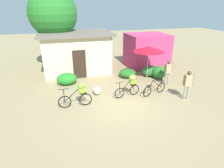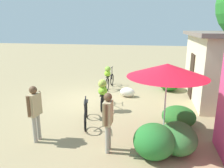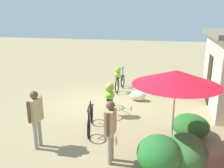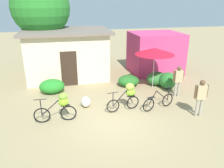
# 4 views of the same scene
# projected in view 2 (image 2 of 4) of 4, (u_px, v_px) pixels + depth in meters

# --- Properties ---
(ground_plane) EXTENTS (60.00, 60.00, 0.00)m
(ground_plane) POSITION_uv_depth(u_px,v_px,m) (88.00, 101.00, 9.63)
(ground_plane) COLOR #99875F
(hedge_bush_front_left) EXTENTS (1.31, 1.07, 0.74)m
(hedge_bush_front_left) POSITION_uv_depth(u_px,v_px,m) (169.00, 83.00, 11.19)
(hedge_bush_front_left) COLOR #258327
(hedge_bush_front_left) RESTS_ON ground
(hedge_bush_front_right) EXTENTS (1.21, 1.10, 0.63)m
(hedge_bush_front_right) POSITION_uv_depth(u_px,v_px,m) (179.00, 116.00, 7.16)
(hedge_bush_front_right) COLOR #256624
(hedge_bush_front_right) RESTS_ON ground
(hedge_bush_mid) EXTENTS (1.19, 0.99, 0.78)m
(hedge_bush_mid) POSITION_uv_depth(u_px,v_px,m) (178.00, 138.00, 5.61)
(hedge_bush_mid) COLOR #2C6C2F
(hedge_bush_mid) RESTS_ON ground
(hedge_bush_by_door) EXTENTS (0.97, 1.03, 0.90)m
(hedge_bush_by_door) POSITION_uv_depth(u_px,v_px,m) (154.00, 141.00, 5.34)
(hedge_bush_by_door) COLOR #25732C
(hedge_bush_by_door) RESTS_ON ground
(market_umbrella) EXTENTS (2.12, 2.12, 2.26)m
(market_umbrella) POSITION_uv_depth(u_px,v_px,m) (167.00, 70.00, 5.62)
(market_umbrella) COLOR beige
(market_umbrella) RESTS_ON ground
(bicycle_leftmost) EXTENTS (1.70, 0.38, 1.23)m
(bicycle_leftmost) POSITION_uv_depth(u_px,v_px,m) (108.00, 76.00, 11.29)
(bicycle_leftmost) COLOR black
(bicycle_leftmost) RESTS_ON ground
(bicycle_near_pile) EXTENTS (1.56, 0.45, 1.25)m
(bicycle_near_pile) POSITION_uv_depth(u_px,v_px,m) (103.00, 91.00, 8.42)
(bicycle_near_pile) COLOR black
(bicycle_near_pile) RESTS_ON ground
(bicycle_center_loaded) EXTENTS (1.65, 0.51, 0.97)m
(bicycle_center_loaded) POSITION_uv_depth(u_px,v_px,m) (86.00, 114.00, 7.28)
(bicycle_center_loaded) COLOR black
(bicycle_center_loaded) RESTS_ON ground
(produce_sack) EXTENTS (0.50, 0.73, 0.44)m
(produce_sack) POSITION_uv_depth(u_px,v_px,m) (127.00, 92.00, 10.12)
(produce_sack) COLOR silver
(produce_sack) RESTS_ON ground
(person_vendor) EXTENTS (0.58, 0.24, 1.63)m
(person_vendor) POSITION_uv_depth(u_px,v_px,m) (35.00, 108.00, 6.00)
(person_vendor) COLOR gray
(person_vendor) RESTS_ON ground
(person_bystander) EXTENTS (0.58, 0.21, 1.60)m
(person_bystander) POSITION_uv_depth(u_px,v_px,m) (108.00, 117.00, 5.49)
(person_bystander) COLOR gray
(person_bystander) RESTS_ON ground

